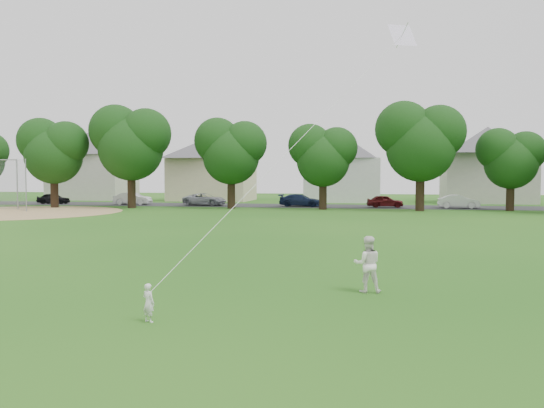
# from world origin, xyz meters

# --- Properties ---
(ground) EXTENTS (160.00, 160.00, 0.00)m
(ground) POSITION_xyz_m (0.00, 0.00, 0.00)
(ground) COLOR #184E11
(ground) RESTS_ON ground
(street) EXTENTS (90.00, 7.00, 0.01)m
(street) POSITION_xyz_m (0.00, 42.00, 0.01)
(street) COLOR #2D2D30
(street) RESTS_ON ground
(dirt_infield) EXTENTS (18.00, 18.00, 0.02)m
(dirt_infield) POSITION_xyz_m (-26.00, 28.00, 0.01)
(dirt_infield) COLOR #9E7F51
(dirt_infield) RESTS_ON ground
(toddler) EXTENTS (0.34, 0.29, 0.80)m
(toddler) POSITION_xyz_m (-1.10, -0.79, 0.40)
(toddler) COLOR white
(toddler) RESTS_ON ground
(older_boy) EXTENTS (0.77, 0.64, 1.46)m
(older_boy) POSITION_xyz_m (3.27, 2.89, 0.73)
(older_boy) COLOR white
(older_boy) RESTS_ON ground
(kite) EXTENTS (3.37, 5.35, 13.38)m
(kite) POSITION_xyz_m (1.63, 4.05, 4.30)
(kite) COLOR white
(kite) RESTS_ON ground
(tree_row) EXTENTS (80.44, 9.19, 9.96)m
(tree_row) POSITION_xyz_m (2.81, 36.26, 5.97)
(tree_row) COLOR black
(tree_row) RESTS_ON ground
(parked_cars) EXTENTS (71.58, 2.57, 1.28)m
(parked_cars) POSITION_xyz_m (3.86, 41.00, 0.61)
(parked_cars) COLOR black
(parked_cars) RESTS_ON ground
(house_row) EXTENTS (76.99, 13.82, 10.38)m
(house_row) POSITION_xyz_m (-1.99, 52.00, 5.06)
(house_row) COLOR beige
(house_row) RESTS_ON ground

